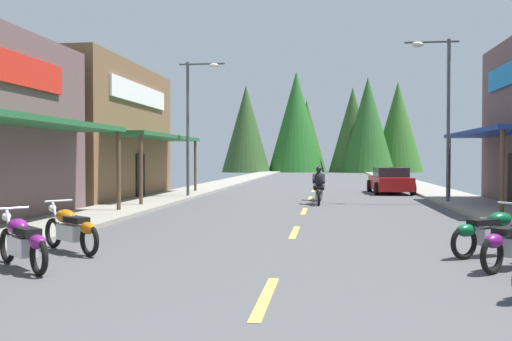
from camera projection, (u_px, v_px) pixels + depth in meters
The scene contains 14 objects.
ground at pixel (312, 194), 30.39m from camera, with size 10.73×91.16×0.10m, color #4C4C4F.
sidewalk_left at pixel (194, 191), 31.25m from camera, with size 2.57×91.16×0.12m, color gray.
sidewalk_right at pixel (438, 193), 29.53m from camera, with size 2.57×91.16×0.12m, color gray.
centerline_dashes at pixel (315, 188), 35.04m from camera, with size 0.16×68.25×0.01m.
storefront_left_far at pixel (54, 132), 26.61m from camera, with size 10.39×10.29×6.27m.
streetlamp_left at pixel (195, 110), 26.30m from camera, with size 2.18×0.30×6.45m.
streetlamp_right at pixel (441, 98), 22.96m from camera, with size 2.18×0.30×6.81m.
motorcycle_parked_right_3 at pixel (491, 232), 10.80m from camera, with size 1.85×1.25×1.04m.
motorcycle_parked_left_2 at pixel (23, 241), 9.57m from camera, with size 1.70×1.46×1.04m.
motorcycle_parked_left_3 at pixel (71, 228), 11.31m from camera, with size 1.78×1.35×1.04m.
rider_cruising_lead at pixel (319, 188), 22.89m from camera, with size 0.60×2.14×1.57m.
rider_cruising_trailing at pixel (320, 186), 25.03m from camera, with size 0.60×2.14×1.57m.
parked_car_curbside at pixel (390, 181), 29.93m from camera, with size 2.25×4.39×1.40m.
treeline_backdrop at pixel (328, 127), 75.02m from camera, with size 26.77×13.53×13.64m.
Camera 1 is at (0.85, 0.08, 1.93)m, focal length 39.06 mm.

